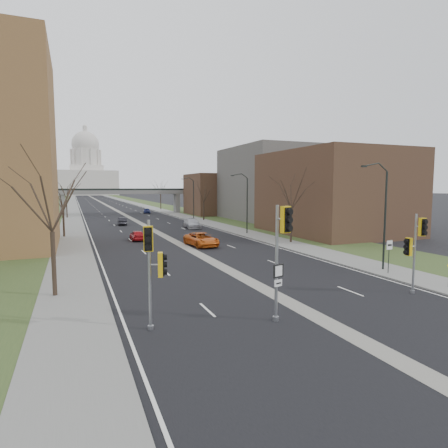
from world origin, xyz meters
TOP-DOWN VIEW (x-y plane):
  - ground at (0.00, 0.00)m, footprint 700.00×700.00m
  - road_surface at (0.00, 150.00)m, footprint 20.00×600.00m
  - median_strip at (0.00, 150.00)m, footprint 1.20×600.00m
  - sidewalk_right at (12.00, 150.00)m, footprint 4.00×600.00m
  - sidewalk_left at (-12.00, 150.00)m, footprint 4.00×600.00m
  - grass_verge_right at (18.00, 150.00)m, footprint 8.00×600.00m
  - grass_verge_left at (-18.00, 150.00)m, footprint 8.00×600.00m
  - commercial_block_near at (24.00, 28.00)m, footprint 16.00×20.00m
  - commercial_block_mid at (28.00, 52.00)m, footprint 18.00×22.00m
  - commercial_block_far at (22.00, 70.00)m, footprint 14.00×14.00m
  - pedestrian_bridge at (0.00, 80.00)m, footprint 34.00×3.00m
  - capitol at (0.00, 320.00)m, footprint 48.00×42.00m
  - streetlight_near at (10.99, 6.00)m, footprint 2.61×0.20m
  - streetlight_mid at (10.99, 32.00)m, footprint 2.61×0.20m
  - streetlight_far at (10.99, 58.00)m, footprint 2.61×0.20m
  - tree_left_a at (-13.00, 8.00)m, footprint 7.20×7.20m
  - tree_left_b at (-13.00, 38.00)m, footprint 6.75×6.75m
  - tree_left_c at (-13.00, 72.00)m, footprint 7.65×7.65m
  - tree_right_a at (13.00, 22.00)m, footprint 7.20×7.20m
  - tree_right_b at (13.00, 55.00)m, footprint 6.30×6.30m
  - tree_right_c at (13.00, 95.00)m, footprint 7.65×7.65m
  - signal_pole_left at (-8.34, 0.13)m, footprint 1.13×0.89m
  - signal_pole_median at (-2.18, -1.18)m, footprint 0.78×1.00m
  - signal_pole_right at (8.28, -0.00)m, footprint 0.90×0.96m
  - speed_limit_sign at (11.07, 4.74)m, footprint 0.56×0.06m
  - car_left_near at (-4.20, 31.31)m, footprint 1.57×3.90m
  - car_left_far at (-3.59, 52.20)m, footprint 1.66×4.21m
  - car_right_near at (2.00, 23.80)m, footprint 3.20×5.89m
  - car_right_mid at (6.60, 42.33)m, footprint 2.50×5.53m
  - car_right_far at (6.09, 80.43)m, footprint 1.99×4.05m

SIDE VIEW (x-z plane):
  - ground at x=0.00m, z-range 0.00..0.00m
  - median_strip at x=0.00m, z-range -0.01..0.01m
  - road_surface at x=0.00m, z-range 0.00..0.01m
  - grass_verge_right at x=18.00m, z-range 0.00..0.10m
  - grass_verge_left at x=-18.00m, z-range 0.00..0.10m
  - sidewalk_right at x=12.00m, z-range 0.00..0.12m
  - sidewalk_left at x=-12.00m, z-range 0.00..0.12m
  - car_left_near at x=-4.20m, z-range 0.00..1.33m
  - car_right_far at x=6.09m, z-range 0.00..1.33m
  - car_left_far at x=-3.59m, z-range 0.00..1.37m
  - car_right_near at x=2.00m, z-range 0.00..1.57m
  - car_right_mid at x=6.60m, z-range 0.00..1.57m
  - speed_limit_sign at x=11.07m, z-range 0.60..3.19m
  - signal_pole_right at x=8.28m, z-range 0.80..5.97m
  - signal_pole_left at x=-8.34m, z-range 0.82..6.15m
  - signal_pole_median at x=-2.18m, z-range 1.18..7.15m
  - pedestrian_bridge at x=0.00m, z-range 1.62..8.07m
  - commercial_block_far at x=22.00m, z-range 0.00..10.00m
  - tree_right_b at x=13.00m, z-range 1.71..9.93m
  - commercial_block_near at x=24.00m, z-range 0.00..12.00m
  - tree_left_b at x=-13.00m, z-range 1.82..10.63m
  - tree_left_a at x=-13.00m, z-range 1.94..11.34m
  - tree_right_a at x=13.00m, z-range 1.94..11.34m
  - streetlight_near at x=10.99m, z-range 2.60..11.30m
  - streetlight_mid at x=10.99m, z-range 2.60..11.30m
  - streetlight_far at x=10.99m, z-range 2.60..11.30m
  - tree_left_c at x=-13.00m, z-range 2.05..12.04m
  - tree_right_c at x=13.00m, z-range 2.05..12.04m
  - commercial_block_mid at x=28.00m, z-range 0.00..15.00m
  - capitol at x=0.00m, z-range -9.28..46.47m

